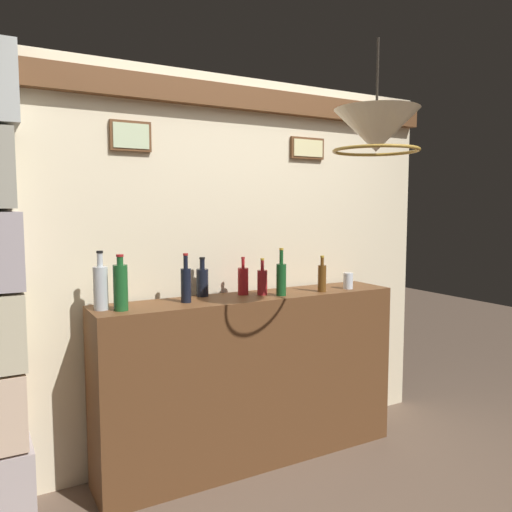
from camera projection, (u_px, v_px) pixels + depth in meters
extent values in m
cube|color=beige|center=(233.00, 266.00, 3.31)|extent=(3.04, 0.08, 2.41)
cube|color=brown|center=(236.00, 98.00, 3.16)|extent=(3.04, 0.10, 0.14)
cube|color=brown|center=(130.00, 136.00, 2.87)|extent=(0.23, 0.03, 0.17)
cube|color=#B7C89C|center=(131.00, 136.00, 2.85)|extent=(0.20, 0.01, 0.14)
cube|color=brown|center=(307.00, 148.00, 3.46)|extent=(0.26, 0.03, 0.14)
cube|color=beige|center=(308.00, 148.00, 3.44)|extent=(0.23, 0.01, 0.11)
cube|color=brown|center=(252.00, 379.00, 3.15)|extent=(1.93, 0.37, 1.05)
cylinder|color=brown|center=(322.00, 278.00, 3.24)|extent=(0.05, 0.05, 0.17)
cylinder|color=brown|center=(322.00, 261.00, 3.23)|extent=(0.02, 0.02, 0.05)
cylinder|color=#B7932D|center=(322.00, 256.00, 3.23)|extent=(0.03, 0.03, 0.01)
cylinder|color=#184A20|center=(281.00, 280.00, 3.10)|extent=(0.06, 0.06, 0.20)
cylinder|color=#184A20|center=(281.00, 257.00, 3.09)|extent=(0.02, 0.02, 0.09)
cylinder|color=#B7932D|center=(281.00, 249.00, 3.08)|extent=(0.03, 0.03, 0.01)
cylinder|color=#B7BDC1|center=(101.00, 288.00, 2.66)|extent=(0.08, 0.08, 0.23)
cylinder|color=#B7BDC1|center=(100.00, 260.00, 2.65)|extent=(0.03, 0.03, 0.07)
cylinder|color=black|center=(100.00, 252.00, 2.65)|extent=(0.03, 0.03, 0.01)
cylinder|color=#A51D20|center=(243.00, 281.00, 3.13)|extent=(0.07, 0.07, 0.17)
cylinder|color=#A51D20|center=(243.00, 263.00, 3.12)|extent=(0.02, 0.02, 0.06)
cylinder|color=maroon|center=(243.00, 258.00, 3.12)|extent=(0.02, 0.02, 0.01)
cylinder|color=#1B5525|center=(121.00, 288.00, 2.65)|extent=(0.08, 0.08, 0.24)
cylinder|color=#1B5525|center=(120.00, 261.00, 2.64)|extent=(0.03, 0.03, 0.04)
cylinder|color=maroon|center=(120.00, 256.00, 2.63)|extent=(0.04, 0.04, 0.01)
cylinder|color=black|center=(202.00, 283.00, 3.08)|extent=(0.07, 0.07, 0.17)
cylinder|color=black|center=(202.00, 264.00, 3.07)|extent=(0.03, 0.03, 0.06)
cylinder|color=black|center=(202.00, 258.00, 3.06)|extent=(0.03, 0.03, 0.01)
cylinder|color=maroon|center=(262.00, 282.00, 3.13)|extent=(0.06, 0.06, 0.15)
cylinder|color=maroon|center=(262.00, 265.00, 3.12)|extent=(0.02, 0.02, 0.06)
cylinder|color=#B7932D|center=(262.00, 259.00, 3.12)|extent=(0.02, 0.02, 0.01)
cylinder|color=black|center=(186.00, 285.00, 2.88)|extent=(0.06, 0.06, 0.19)
cylinder|color=black|center=(186.00, 262.00, 2.86)|extent=(0.03, 0.03, 0.08)
cylinder|color=maroon|center=(186.00, 254.00, 2.86)|extent=(0.03, 0.03, 0.01)
cylinder|color=silver|center=(348.00, 281.00, 3.37)|extent=(0.06, 0.06, 0.11)
cone|color=#EFE5C6|center=(376.00, 131.00, 2.40)|extent=(0.40, 0.40, 0.20)
cylinder|color=black|center=(378.00, 74.00, 2.37)|extent=(0.01, 0.01, 0.33)
torus|color=#AD8433|center=(376.00, 151.00, 2.41)|extent=(0.41, 0.41, 0.02)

